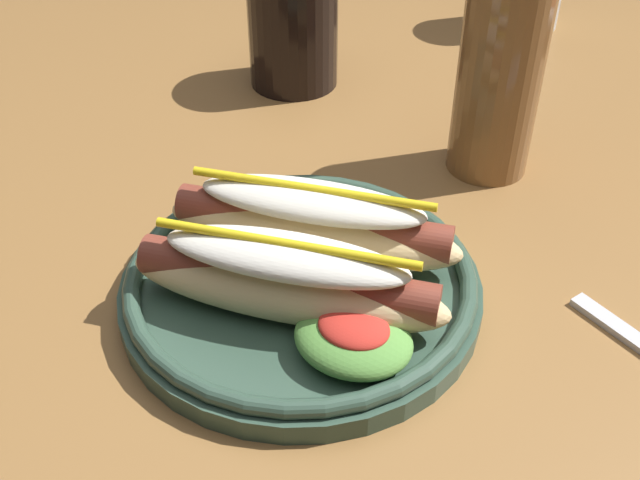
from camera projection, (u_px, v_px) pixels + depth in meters
The scene contains 4 objects.
dining_table at pixel (425, 252), 0.70m from camera, with size 1.43×1.02×0.74m.
hot_dog_plate at pixel (302, 272), 0.51m from camera, with size 0.25×0.25×0.08m.
soda_cup at pixel (293, 34), 0.75m from camera, with size 0.09×0.09×0.10m, color black.
glass_bottle at pixel (500, 69), 0.61m from camera, with size 0.07×0.07×0.23m.
Camera 1 is at (0.15, -0.53, 1.10)m, focal length 43.12 mm.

